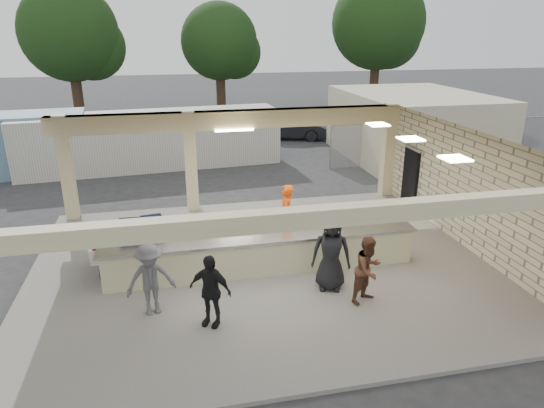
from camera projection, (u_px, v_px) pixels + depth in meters
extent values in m
plane|color=#2A2A2D|center=(261.00, 268.00, 13.12)|extent=(120.00, 120.00, 0.00)
cube|color=slate|center=(261.00, 266.00, 13.10)|extent=(12.00, 10.00, 0.10)
cube|color=#C8BA86|center=(259.00, 141.00, 11.92)|extent=(12.00, 10.00, 0.02)
cube|color=beige|center=(468.00, 191.00, 13.72)|extent=(0.02, 10.00, 3.50)
cube|color=black|center=(410.00, 179.00, 16.85)|extent=(0.10, 0.95, 2.10)
cube|color=#C8BA86|center=(233.00, 119.00, 16.39)|extent=(12.00, 0.50, 0.60)
cube|color=#C8BA86|center=(318.00, 217.00, 7.52)|extent=(12.00, 0.30, 0.30)
cube|color=#C8BA86|center=(67.00, 169.00, 15.76)|extent=(0.40, 0.40, 3.50)
cube|color=#C8BA86|center=(191.00, 162.00, 16.56)|extent=(0.40, 0.40, 3.50)
cube|color=#C8BA86|center=(388.00, 151.00, 18.07)|extent=(0.40, 0.40, 3.50)
cube|color=white|center=(234.00, 130.00, 16.27)|extent=(1.30, 0.12, 0.06)
cube|color=#FFEABF|center=(378.00, 125.00, 14.07)|extent=(0.55, 0.55, 0.04)
cube|color=#FFEABF|center=(411.00, 139.00, 12.23)|extent=(0.55, 0.55, 0.04)
cube|color=#FFEABF|center=(455.00, 159.00, 10.40)|extent=(0.55, 0.55, 0.04)
cube|color=#C2C191|center=(264.00, 257.00, 12.47)|extent=(8.00, 0.50, 0.90)
cube|color=#B7B7BC|center=(264.00, 240.00, 12.30)|extent=(8.20, 0.58, 0.06)
cube|color=silver|center=(139.00, 247.00, 12.78)|extent=(2.38, 1.48, 0.11)
cylinder|color=black|center=(102.00, 273.00, 12.22)|extent=(0.12, 0.38, 0.37)
cylinder|color=black|center=(105.00, 256.00, 13.16)|extent=(0.12, 0.38, 0.37)
cylinder|color=black|center=(178.00, 265.00, 12.65)|extent=(0.12, 0.38, 0.37)
cylinder|color=black|center=(175.00, 248.00, 13.59)|extent=(0.12, 0.38, 0.37)
cube|color=silver|center=(139.00, 231.00, 13.35)|extent=(2.34, 0.12, 0.28)
cube|color=silver|center=(139.00, 252.00, 12.07)|extent=(2.34, 0.12, 0.28)
cube|color=black|center=(108.00, 249.00, 12.29)|extent=(0.55, 0.37, 0.24)
cube|color=black|center=(135.00, 246.00, 12.44)|extent=(0.55, 0.37, 0.24)
cube|color=black|center=(161.00, 243.00, 12.59)|extent=(0.55, 0.37, 0.24)
cube|color=black|center=(110.00, 240.00, 12.80)|extent=(0.55, 0.37, 0.24)
cube|color=black|center=(135.00, 237.00, 12.95)|extent=(0.55, 0.37, 0.24)
cube|color=black|center=(160.00, 235.00, 13.10)|extent=(0.55, 0.37, 0.24)
cube|color=black|center=(115.00, 237.00, 12.33)|extent=(0.55, 0.37, 0.24)
cube|color=black|center=(142.00, 232.00, 12.65)|extent=(0.55, 0.37, 0.24)
cube|color=black|center=(160.00, 228.00, 12.93)|extent=(0.55, 0.37, 0.24)
cube|color=black|center=(123.00, 230.00, 12.80)|extent=(0.55, 0.37, 0.24)
cube|color=black|center=(129.00, 224.00, 12.50)|extent=(0.55, 0.37, 0.24)
cube|color=black|center=(152.00, 221.00, 12.71)|extent=(0.55, 0.37, 0.24)
cube|color=#590F0C|center=(104.00, 251.00, 12.18)|extent=(0.55, 0.37, 0.24)
cube|color=black|center=(171.00, 234.00, 13.17)|extent=(0.55, 0.37, 0.24)
cube|color=black|center=(138.00, 227.00, 12.97)|extent=(0.55, 0.37, 0.24)
cylinder|color=silver|center=(377.00, 215.00, 15.14)|extent=(0.85, 0.34, 0.83)
cylinder|color=black|center=(377.00, 215.00, 15.14)|extent=(0.76, 0.37, 0.74)
cube|color=silver|center=(367.00, 227.00, 15.21)|extent=(0.06, 0.46, 0.28)
cube|color=silver|center=(384.00, 225.00, 15.32)|extent=(0.06, 0.46, 0.28)
imported|color=#F24D0C|center=(286.00, 216.00, 13.91)|extent=(0.54, 0.75, 1.86)
imported|color=brown|center=(368.00, 270.00, 11.08)|extent=(0.85, 0.68, 1.61)
imported|color=black|center=(210.00, 290.00, 10.18)|extent=(0.99, 0.80, 1.63)
imported|color=#55545A|center=(151.00, 280.00, 10.58)|extent=(1.13, 0.58, 1.67)
imported|color=black|center=(331.00, 252.00, 11.59)|extent=(1.01, 0.65, 1.92)
imported|color=silver|center=(388.00, 136.00, 25.98)|extent=(4.90, 3.20, 1.29)
imported|color=silver|center=(407.00, 126.00, 28.24)|extent=(4.66, 2.00, 1.44)
imported|color=black|center=(291.00, 127.00, 28.15)|extent=(4.46, 2.73, 1.40)
cube|color=silver|center=(152.00, 140.00, 22.27)|extent=(11.85, 3.41, 2.53)
cylinder|color=gray|center=(330.00, 147.00, 22.04)|extent=(0.06, 0.06, 2.00)
cylinder|color=gray|center=(371.00, 145.00, 22.44)|extent=(0.06, 0.06, 2.00)
cylinder|color=gray|center=(411.00, 143.00, 22.84)|extent=(0.06, 0.06, 2.00)
cylinder|color=gray|center=(449.00, 141.00, 23.24)|extent=(0.06, 0.06, 2.00)
cylinder|color=gray|center=(486.00, 139.00, 23.64)|extent=(0.06, 0.06, 2.00)
cylinder|color=gray|center=(522.00, 137.00, 24.04)|extent=(0.06, 0.06, 2.00)
cube|color=gray|center=(449.00, 141.00, 23.24)|extent=(12.00, 0.02, 2.00)
cylinder|color=gray|center=(452.00, 120.00, 22.90)|extent=(12.00, 0.05, 0.05)
cylinder|color=#382619|center=(77.00, 89.00, 32.79)|extent=(0.70, 0.70, 4.50)
sphere|color=black|center=(69.00, 32.00, 31.56)|extent=(6.30, 6.30, 6.30)
sphere|color=black|center=(91.00, 46.00, 32.66)|extent=(4.50, 4.50, 4.50)
cylinder|color=#382619|center=(221.00, 86.00, 36.71)|extent=(0.70, 0.70, 4.00)
sphere|color=black|center=(219.00, 41.00, 35.62)|extent=(5.60, 5.60, 5.60)
sphere|color=black|center=(234.00, 52.00, 36.68)|extent=(4.00, 4.00, 4.00)
cylinder|color=#382619|center=(374.00, 77.00, 38.02)|extent=(0.70, 0.70, 5.00)
sphere|color=black|center=(378.00, 23.00, 36.66)|extent=(7.00, 7.00, 7.00)
sphere|color=black|center=(388.00, 36.00, 37.79)|extent=(5.00, 5.00, 5.00)
cube|color=beige|center=(412.00, 126.00, 23.66)|extent=(6.00, 8.00, 3.20)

